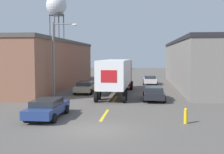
# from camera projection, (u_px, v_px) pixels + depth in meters

# --- Properties ---
(ground_plane) EXTENTS (160.00, 160.00, 0.00)m
(ground_plane) POSITION_uv_depth(u_px,v_px,m) (95.00, 130.00, 15.61)
(ground_plane) COLOR #56514C
(road_centerline) EXTENTS (0.20, 18.66, 0.01)m
(road_centerline) POSITION_uv_depth(u_px,v_px,m) (115.00, 99.00, 26.80)
(road_centerline) COLOR yellow
(road_centerline) RESTS_ON ground_plane
(warehouse_left) EXTENTS (9.10, 26.41, 6.12)m
(warehouse_left) POSITION_uv_depth(u_px,v_px,m) (40.00, 63.00, 37.87)
(warehouse_left) COLOR brown
(warehouse_left) RESTS_ON ground_plane
(semi_truck) EXTENTS (3.03, 12.43, 3.69)m
(semi_truck) POSITION_uv_depth(u_px,v_px,m) (117.00, 73.00, 29.83)
(semi_truck) COLOR #B21919
(semi_truck) RESTS_ON ground_plane
(parked_car_left_near) EXTENTS (2.00, 4.62, 1.26)m
(parked_car_left_near) POSITION_uv_depth(u_px,v_px,m) (47.00, 108.00, 18.60)
(parked_car_left_near) COLOR navy
(parked_car_left_near) RESTS_ON ground_plane
(parked_car_left_far) EXTENTS (2.00, 4.62, 1.26)m
(parked_car_left_far) POSITION_uv_depth(u_px,v_px,m) (86.00, 87.00, 31.02)
(parked_car_left_far) COLOR tan
(parked_car_left_far) RESTS_ON ground_plane
(parked_car_right_mid) EXTENTS (2.00, 4.62, 1.26)m
(parked_car_right_mid) POSITION_uv_depth(u_px,v_px,m) (154.00, 93.00, 26.00)
(parked_car_right_mid) COLOR black
(parked_car_right_mid) RESTS_ON ground_plane
(parked_car_right_far) EXTENTS (2.00, 4.62, 1.26)m
(parked_car_right_far) POSITION_uv_depth(u_px,v_px,m) (150.00, 80.00, 40.38)
(parked_car_right_far) COLOR silver
(parked_car_right_far) RESTS_ON ground_plane
(water_tower) EXTENTS (5.43, 5.43, 20.14)m
(water_tower) POSITION_uv_depth(u_px,v_px,m) (56.00, 7.00, 74.20)
(water_tower) COLOR #47474C
(water_tower) RESTS_ON ground_plane
(street_lamp) EXTENTS (2.55, 0.32, 7.34)m
(street_lamp) POSITION_uv_depth(u_px,v_px,m) (57.00, 54.00, 27.38)
(street_lamp) COLOR slate
(street_lamp) RESTS_ON ground_plane
(fire_hydrant) EXTENTS (0.22, 0.22, 0.96)m
(fire_hydrant) POSITION_uv_depth(u_px,v_px,m) (186.00, 116.00, 17.01)
(fire_hydrant) COLOR gold
(fire_hydrant) RESTS_ON ground_plane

